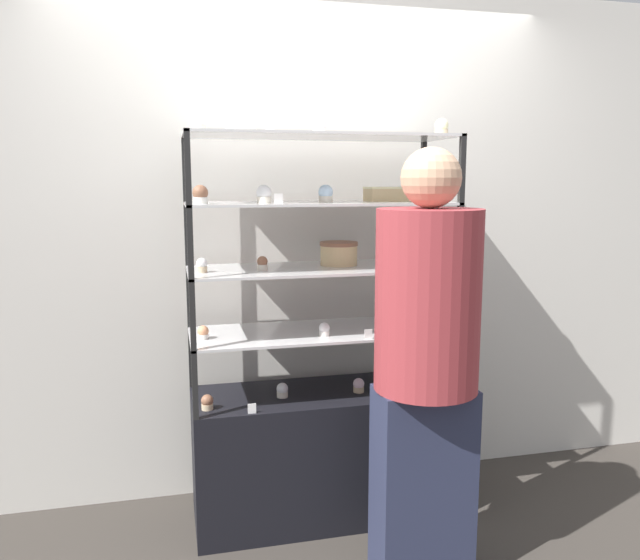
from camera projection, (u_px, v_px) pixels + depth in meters
ground_plane at (320, 513)px, 3.09m from camera, size 20.00×20.00×0.00m
back_wall at (303, 244)px, 3.24m from camera, size 8.00×0.05×2.60m
display_base at (320, 453)px, 3.04m from camera, size 1.21×0.46×0.63m
display_riser_lower at (320, 334)px, 2.94m from camera, size 1.21×0.46×0.30m
display_riser_middle at (320, 271)px, 2.90m from camera, size 1.21×0.46×0.30m
display_riser_upper at (320, 206)px, 2.85m from camera, size 1.21×0.46×0.30m
display_riser_top at (320, 139)px, 2.80m from camera, size 1.21×0.46×0.30m
layer_cake_centerpiece at (339, 253)px, 2.96m from camera, size 0.18×0.18×0.11m
sheet_cake_frosted at (390, 194)px, 2.97m from camera, size 0.23×0.15×0.07m
cupcake_0 at (207, 402)px, 2.75m from camera, size 0.05×0.05×0.07m
cupcake_1 at (282, 390)px, 2.91m from camera, size 0.05×0.05×0.07m
cupcake_2 at (359, 385)px, 2.98m from camera, size 0.05×0.05×0.07m
cupcake_3 at (436, 383)px, 3.02m from camera, size 0.05×0.05×0.07m
price_tag_0 at (252, 409)px, 2.70m from camera, size 0.04×0.00×0.04m
cupcake_4 at (203, 333)px, 2.77m from camera, size 0.05×0.05×0.06m
cupcake_5 at (324, 330)px, 2.83m from camera, size 0.05×0.05×0.06m
cupcake_6 at (440, 323)px, 2.96m from camera, size 0.05×0.05×0.06m
price_tag_1 at (368, 334)px, 2.78m from camera, size 0.04×0.00×0.04m
cupcake_7 at (202, 265)px, 2.73m from camera, size 0.05×0.05×0.06m
cupcake_8 at (262, 263)px, 2.79m from camera, size 0.05×0.05×0.06m
cupcake_9 at (382, 262)px, 2.84m from camera, size 0.05×0.05×0.06m
cupcake_10 at (439, 259)px, 2.95m from camera, size 0.05×0.05×0.06m
price_tag_2 at (398, 266)px, 2.76m from camera, size 0.04×0.00×0.04m
cupcake_11 at (200, 195)px, 2.61m from camera, size 0.07×0.07×0.08m
cupcake_12 at (264, 195)px, 2.68m from camera, size 0.07×0.07×0.08m
cupcake_13 at (326, 194)px, 2.79m from camera, size 0.07×0.07×0.08m
cupcake_14 at (442, 194)px, 2.86m from camera, size 0.07×0.07×0.08m
price_tag_3 at (279, 199)px, 2.59m from camera, size 0.04×0.00×0.04m
cupcake_15 at (199, 123)px, 2.62m from camera, size 0.06×0.06×0.07m
cupcake_16 at (319, 126)px, 2.76m from camera, size 0.06×0.06×0.07m
cupcake_17 at (442, 127)px, 2.82m from camera, size 0.06×0.06×0.07m
price_tag_4 at (270, 124)px, 2.53m from camera, size 0.04×0.00×0.04m
donut_glazed at (242, 130)px, 2.78m from camera, size 0.14×0.14×0.04m
customer_figure at (426, 358)px, 2.45m from camera, size 0.41×0.41×1.75m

